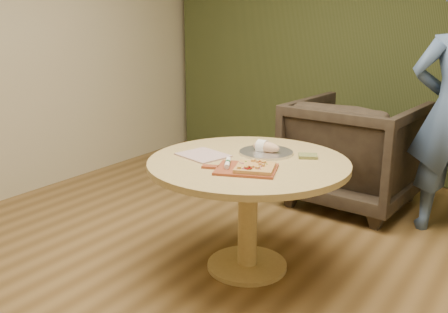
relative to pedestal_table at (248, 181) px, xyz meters
name	(u,v)px	position (x,y,z in m)	size (l,w,h in m)	color
room_shell	(209,60)	(-0.02, -0.40, 0.79)	(5.04, 6.04, 2.84)	brown
curtain	(378,39)	(-0.02, 2.50, 0.79)	(4.80, 0.14, 2.78)	#2A3217
pedestal_table	(248,181)	(0.00, 0.00, 0.00)	(1.28, 1.28, 0.75)	tan
pizza_paddle	(245,169)	(0.09, -0.20, 0.15)	(0.47, 0.39, 0.01)	brown
flatbread_pizza	(255,167)	(0.16, -0.19, 0.17)	(0.28, 0.28, 0.04)	tan
cutlery_roll	(228,163)	(-0.02, -0.21, 0.17)	(0.12, 0.18, 0.03)	white
newspaper	(203,155)	(-0.30, -0.08, 0.15)	(0.30, 0.25, 0.01)	silver
serving_tray	(266,152)	(0.01, 0.20, 0.15)	(0.36, 0.36, 0.02)	silver
bread_roll	(265,147)	(0.01, 0.20, 0.18)	(0.19, 0.09, 0.09)	#D9B084
green_packet	(308,156)	(0.29, 0.27, 0.15)	(0.12, 0.10, 0.02)	#535A28
armchair	(355,147)	(0.15, 1.55, -0.09)	(1.01, 0.95, 1.04)	black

